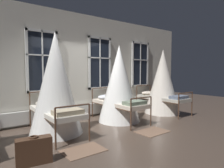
{
  "coord_description": "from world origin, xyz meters",
  "views": [
    {
      "loc": [
        -2.71,
        -4.34,
        1.53
      ],
      "look_at": [
        0.7,
        0.25,
        1.15
      ],
      "focal_mm": 31.08,
      "sensor_mm": 36.0,
      "label": 1
    }
  ],
  "objects_px": {
    "cot_second": "(56,85)",
    "cot_fourth": "(163,82)",
    "suitcase_dark": "(34,151)",
    "cot_third": "(119,84)"
  },
  "relations": [
    {
      "from": "cot_second",
      "to": "cot_third",
      "type": "height_order",
      "value": "cot_second"
    },
    {
      "from": "cot_second",
      "to": "cot_fourth",
      "type": "distance_m",
      "value": 4.0
    },
    {
      "from": "cot_second",
      "to": "suitcase_dark",
      "type": "distance_m",
      "value": 1.86
    },
    {
      "from": "cot_fourth",
      "to": "suitcase_dark",
      "type": "bearing_deg",
      "value": 105.2
    },
    {
      "from": "cot_third",
      "to": "suitcase_dark",
      "type": "relative_size",
      "value": 3.98
    },
    {
      "from": "cot_third",
      "to": "suitcase_dark",
      "type": "distance_m",
      "value": 3.3
    },
    {
      "from": "cot_second",
      "to": "cot_fourth",
      "type": "bearing_deg",
      "value": -90.32
    },
    {
      "from": "cot_second",
      "to": "cot_third",
      "type": "distance_m",
      "value": 1.99
    },
    {
      "from": "cot_fourth",
      "to": "suitcase_dark",
      "type": "relative_size",
      "value": 3.99
    },
    {
      "from": "suitcase_dark",
      "to": "cot_third",
      "type": "bearing_deg",
      "value": 32.8
    }
  ]
}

